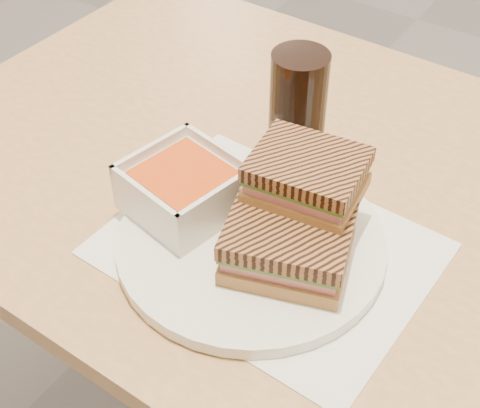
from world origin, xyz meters
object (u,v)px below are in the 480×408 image
Objects in this scene: main_table at (350,269)px; cola_glass at (298,109)px; plate at (251,242)px; soup_bowl at (184,190)px; panini_lower at (288,244)px.

cola_glass reaches higher than main_table.
main_table is 0.19m from plate.
cola_glass is (-0.11, 0.03, 0.19)m from main_table.
plate is at bearing 0.71° from soup_bowl.
panini_lower is at bearing -97.11° from main_table.
main_table is 0.26m from soup_bowl.
panini_lower is at bearing -3.19° from soup_bowl.
main_table is 8.95× the size of soup_bowl.
cola_glass is at bearing 162.73° from main_table.
plate is 1.95× the size of panini_lower.
plate is 0.10m from soup_bowl.
soup_bowl is 0.90× the size of cola_glass.
plate is at bearing -117.46° from main_table.
plate reaches higher than main_table.
main_table is at bearing 40.09° from soup_bowl.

